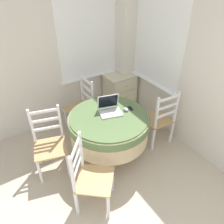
# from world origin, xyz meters

# --- Properties ---
(corner_room_shell) EXTENTS (4.32, 5.07, 2.55)m
(corner_room_shell) POSITION_xyz_m (1.21, 2.04, 1.28)
(corner_room_shell) COLOR beige
(corner_room_shell) RESTS_ON ground_plane
(round_dining_table) EXTENTS (1.17, 1.17, 0.75)m
(round_dining_table) POSITION_xyz_m (0.84, 1.94, 0.57)
(round_dining_table) COLOR #4C3D2D
(round_dining_table) RESTS_ON ground_plane
(laptop) EXTENTS (0.37, 0.34, 0.24)m
(laptop) POSITION_xyz_m (0.91, 2.02, 0.80)
(laptop) COLOR silver
(laptop) RESTS_ON round_dining_table
(computer_mouse) EXTENTS (0.06, 0.09, 0.05)m
(computer_mouse) POSITION_xyz_m (1.12, 1.92, 0.77)
(computer_mouse) COLOR silver
(computer_mouse) RESTS_ON round_dining_table
(cell_phone) EXTENTS (0.07, 0.12, 0.01)m
(cell_phone) POSITION_xyz_m (1.21, 1.92, 0.75)
(cell_phone) COLOR black
(cell_phone) RESTS_ON round_dining_table
(dining_chair_near_back_window) EXTENTS (0.43, 0.44, 0.98)m
(dining_chair_near_back_window) POSITION_xyz_m (0.80, 2.79, 0.46)
(dining_chair_near_back_window) COLOR tan
(dining_chair_near_back_window) RESTS_ON ground_plane
(dining_chair_near_right_window) EXTENTS (0.46, 0.45, 0.98)m
(dining_chair_near_right_window) POSITION_xyz_m (1.69, 1.78, 0.46)
(dining_chair_near_right_window) COLOR tan
(dining_chair_near_right_window) RESTS_ON ground_plane
(dining_chair_camera_near) EXTENTS (0.60, 0.60, 0.98)m
(dining_chair_camera_near) POSITION_xyz_m (0.22, 1.34, 0.46)
(dining_chair_camera_near) COLOR tan
(dining_chair_camera_near) RESTS_ON ground_plane
(dining_chair_left_flank) EXTENTS (0.53, 0.52, 0.98)m
(dining_chair_left_flank) POSITION_xyz_m (0.02, 2.15, 0.46)
(dining_chair_left_flank) COLOR tan
(dining_chair_left_flank) RESTS_ON ground_plane
(corner_cabinet) EXTENTS (0.58, 0.45, 0.76)m
(corner_cabinet) POSITION_xyz_m (1.74, 2.96, 0.38)
(corner_cabinet) COLOR beige
(corner_cabinet) RESTS_ON ground_plane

